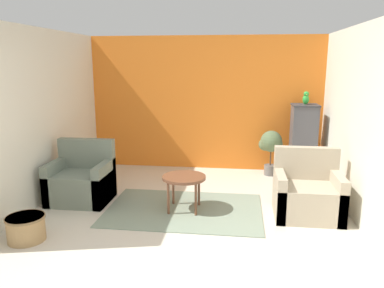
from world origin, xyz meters
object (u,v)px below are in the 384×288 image
Objects in this scene: parrot at (306,98)px; wicker_basket at (26,228)px; coffee_table at (184,180)px; potted_plant at (271,145)px; birdcage at (303,142)px; armchair_right at (307,195)px; armchair_left at (81,181)px.

parrot is 4.87m from wicker_basket.
parrot reaches higher than wicker_basket.
coffee_table is 2.60× the size of parrot.
potted_plant reaches higher than wicker_basket.
coffee_table is at bearing -135.73° from birdcage.
wicker_basket is (-1.71, -1.16, -0.29)m from coffee_table.
armchair_right is 1.94m from potted_plant.
parrot is (0.00, 0.00, 0.78)m from birdcage.
coffee_table is 2.83m from parrot.
potted_plant is 4.34m from wicker_basket.
potted_plant is (1.33, 1.90, 0.12)m from coffee_table.
armchair_left is (-1.60, 0.17, -0.15)m from coffee_table.
potted_plant is at bearing 100.84° from armchair_right.
armchair_right is at bearing 19.11° from wicker_basket.
parrot is at bearing 90.00° from birdcage.
armchair_left is at bearing 173.77° from coffee_table.
armchair_right is at bearing -79.16° from potted_plant.
potted_plant is (-0.56, 0.05, -0.87)m from parrot.
birdcage is at bearing 25.60° from armchair_left.
armchair_left is at bearing -149.48° from potted_plant.
armchair_left is 3.29m from armchair_right.
wicker_basket is at bearing -145.86° from coffee_table.
birdcage reaches higher than armchair_left.
armchair_left is 1.35m from wicker_basket.
coffee_table is 2.33m from potted_plant.
coffee_table is at bearing -125.03° from potted_plant.
armchair_right is 3.60m from wicker_basket.
coffee_table is 2.66m from birdcage.
armchair_right is (1.69, 0.02, -0.15)m from coffee_table.
birdcage reaches higher than potted_plant.
coffee_table is 1.36× the size of wicker_basket.
potted_plant is at bearing 174.53° from birdcage.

